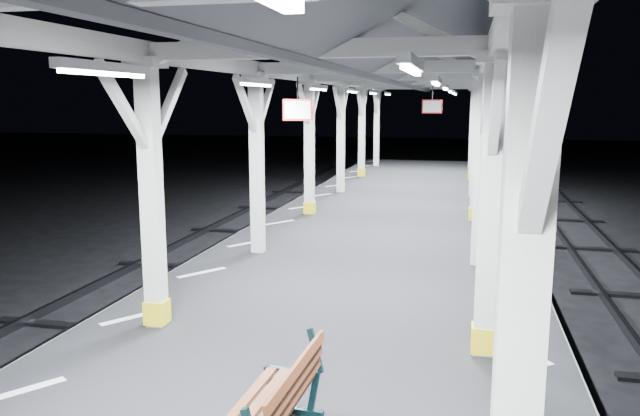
% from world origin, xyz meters
% --- Properties ---
extents(hazard_stripes_left, '(1.00, 48.00, 0.01)m').
position_xyz_m(hazard_stripes_left, '(-2.45, 0.00, 1.00)').
color(hazard_stripes_left, silver).
rests_on(hazard_stripes_left, platform).
extents(canopy, '(5.40, 49.00, 4.65)m').
position_xyz_m(canopy, '(0.00, -0.02, 4.56)').
color(canopy, silver).
rests_on(canopy, platform).
extents(bench_mid, '(0.65, 1.58, 0.85)m').
position_xyz_m(bench_mid, '(0.34, -0.54, 1.45)').
color(bench_mid, black).
rests_on(bench_mid, platform).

